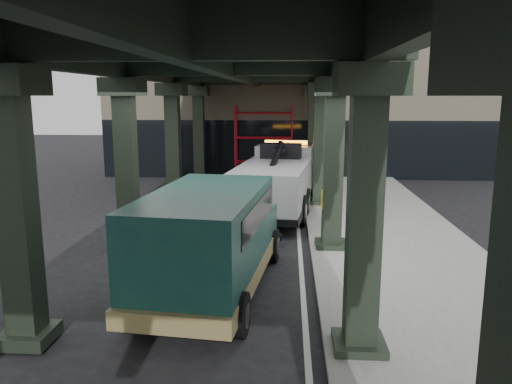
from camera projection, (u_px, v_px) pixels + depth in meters
The scene contains 8 objects.
ground at pixel (236, 273), 12.89m from camera, with size 90.00×90.00×0.00m, color black.
sidewalk at pixel (396, 250), 14.55m from camera, with size 5.00×40.00×0.15m, color gray.
lane_stripe at pixel (300, 250), 14.74m from camera, with size 0.12×38.00×0.01m, color silver.
viaduct at pixel (227, 61), 13.84m from camera, with size 7.40×32.00×6.40m.
building at pixel (300, 104), 31.60m from camera, with size 22.00×10.00×8.00m, color #C6B793.
scaffolding at pixel (264, 141), 26.84m from camera, with size 3.08×0.88×4.00m.
tow_truck at pixel (280, 177), 19.73m from camera, with size 3.35×8.64×2.76m.
towed_van at pixel (210, 238), 11.27m from camera, with size 3.00×6.31×2.47m.
Camera 1 is at (1.32, -12.20, 4.50)m, focal length 35.00 mm.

